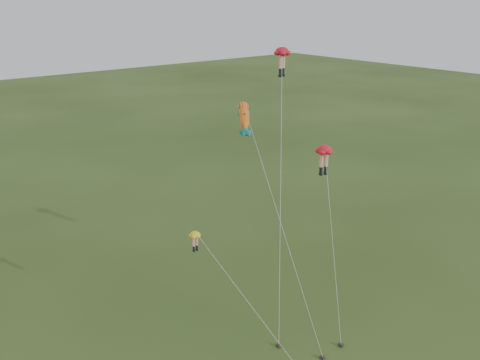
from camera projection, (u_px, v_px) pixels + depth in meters
ground at (287, 349)px, 39.67m from camera, size 300.00×300.00×0.00m
legs_kite_red_high at (282, 59)px, 42.51m from camera, size 7.66×8.41×20.97m
legs_kite_red_mid at (325, 155)px, 41.80m from camera, size 4.48×6.76×13.79m
legs_kite_yellow at (202, 245)px, 37.27m from camera, size 3.48×9.76×9.26m
fish_kite at (245, 117)px, 41.80m from camera, size 2.61×12.04×17.14m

